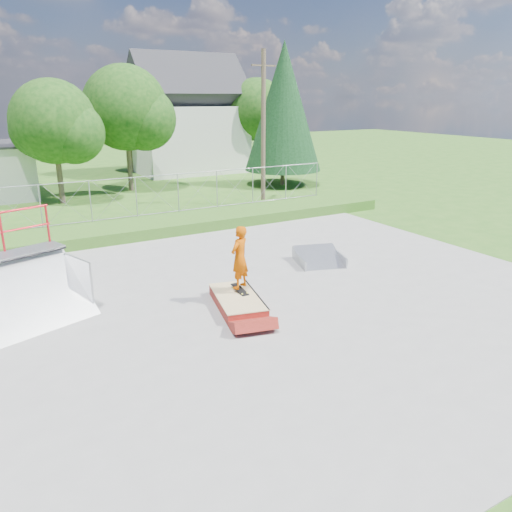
{
  "coord_description": "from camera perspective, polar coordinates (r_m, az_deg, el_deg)",
  "views": [
    {
      "loc": [
        -6.35,
        -11.28,
        5.67
      ],
      "look_at": [
        0.79,
        1.11,
        1.1
      ],
      "focal_mm": 35.0,
      "sensor_mm": 36.0,
      "label": 1
    }
  ],
  "objects": [
    {
      "name": "conifer_tree",
      "position": [
        33.72,
        3.17,
        16.64
      ],
      "size": [
        5.04,
        5.04,
        9.1
      ],
      "color": "brown",
      "rests_on": "ground"
    },
    {
      "name": "utility_pole",
      "position": [
        27.15,
        0.84,
        14.19
      ],
      "size": [
        0.24,
        0.24,
        8.0
      ],
      "primitive_type": "cylinder",
      "color": "brown",
      "rests_on": "ground"
    },
    {
      "name": "chain_link_fence",
      "position": [
        23.09,
        -13.53,
        6.57
      ],
      "size": [
        20.0,
        0.06,
        1.8
      ],
      "primitive_type": null,
      "color": "#95979D",
      "rests_on": "grass_berm"
    },
    {
      "name": "grind_box",
      "position": [
        14.09,
        -2.14,
        -5.25
      ],
      "size": [
        1.65,
        2.56,
        0.35
      ],
      "rotation": [
        0.0,
        0.0,
        -0.23
      ],
      "color": "maroon",
      "rests_on": "concrete_pad"
    },
    {
      "name": "tree_left_near",
      "position": [
        29.51,
        -21.58,
        13.75
      ],
      "size": [
        4.76,
        4.48,
        6.65
      ],
      "color": "brown",
      "rests_on": "ground"
    },
    {
      "name": "concrete_pad",
      "position": [
        14.13,
        -0.51,
        -5.86
      ],
      "size": [
        20.0,
        16.0,
        0.04
      ],
      "primitive_type": "cube",
      "color": "gray",
      "rests_on": "ground"
    },
    {
      "name": "flat_bank_ramp",
      "position": [
        17.81,
        7.24,
        -0.19
      ],
      "size": [
        1.96,
        2.03,
        0.47
      ],
      "primitive_type": null,
      "rotation": [
        0.0,
        0.0,
        -0.31
      ],
      "color": "#A1A5A9",
      "rests_on": "concrete_pad"
    },
    {
      "name": "ground",
      "position": [
        14.14,
        -0.51,
        -5.93
      ],
      "size": [
        120.0,
        120.0,
        0.0
      ],
      "primitive_type": "plane",
      "color": "#2D5E1B",
      "rests_on": "ground"
    },
    {
      "name": "tree_back_mid",
      "position": [
        40.87,
        -13.9,
        14.37
      ],
      "size": [
        4.08,
        3.84,
        5.7
      ],
      "color": "brown",
      "rests_on": "ground"
    },
    {
      "name": "quarter_pipe",
      "position": [
        14.23,
        -24.85,
        -1.52
      ],
      "size": [
        3.37,
        3.11,
        2.77
      ],
      "primitive_type": null,
      "rotation": [
        0.0,
        0.0,
        0.33
      ],
      "color": "#A1A5A9",
      "rests_on": "concrete_pad"
    },
    {
      "name": "tree_right_far",
      "position": [
        40.73,
        0.51,
        16.14
      ],
      "size": [
        5.1,
        4.8,
        7.12
      ],
      "color": "brown",
      "rests_on": "ground"
    },
    {
      "name": "tree_center",
      "position": [
        32.42,
        -14.1,
        15.76
      ],
      "size": [
        5.44,
        5.12,
        7.6
      ],
      "color": "brown",
      "rests_on": "ground"
    },
    {
      "name": "skateboard",
      "position": [
        14.34,
        -1.85,
        -3.88
      ],
      "size": [
        0.23,
        0.8,
        0.13
      ],
      "primitive_type": "cube",
      "rotation": [
        0.14,
        0.0,
        -0.02
      ],
      "color": "black",
      "rests_on": "grind_box"
    },
    {
      "name": "gable_house",
      "position": [
        40.36,
        -7.82,
        14.96
      ],
      "size": [
        8.4,
        6.08,
        8.94
      ],
      "color": "silver",
      "rests_on": "ground"
    },
    {
      "name": "skater",
      "position": [
        14.03,
        -1.89,
        -0.45
      ],
      "size": [
        0.79,
        0.69,
        1.81
      ],
      "primitive_type": "imported",
      "rotation": [
        0.0,
        0.0,
        3.63
      ],
      "color": "#BF4B01",
      "rests_on": "grind_box"
    },
    {
      "name": "grass_berm",
      "position": [
        22.4,
        -12.57,
        3.28
      ],
      "size": [
        24.0,
        3.0,
        0.5
      ],
      "primitive_type": "cube",
      "color": "#2D5E1B",
      "rests_on": "ground"
    }
  ]
}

